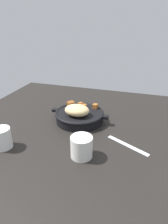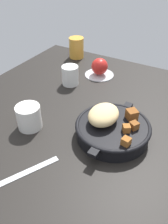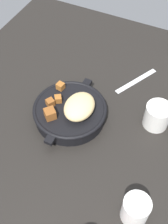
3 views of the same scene
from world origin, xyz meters
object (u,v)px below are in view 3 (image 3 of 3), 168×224
(cast_iron_skillet, at_px, (71,111))
(butter_knife, at_px, (136,81))
(white_creamer_pitcher, at_px, (135,210))
(ceramic_mug_white, at_px, (157,116))

(cast_iron_skillet, bearing_deg, butter_knife, 151.23)
(butter_knife, height_order, white_creamer_pitcher, white_creamer_pitcher)
(cast_iron_skillet, distance_m, white_creamer_pitcher, 0.33)
(cast_iron_skillet, xyz_separation_m, butter_knife, (-0.23, 0.13, -0.03))
(white_creamer_pitcher, bearing_deg, cast_iron_skillet, -126.42)
(butter_knife, relative_size, white_creamer_pitcher, 2.27)
(cast_iron_skillet, distance_m, butter_knife, 0.26)
(ceramic_mug_white, bearing_deg, butter_knife, -142.79)
(ceramic_mug_white, relative_size, white_creamer_pitcher, 0.99)
(butter_knife, xyz_separation_m, ceramic_mug_white, (0.14, 0.11, 0.04))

